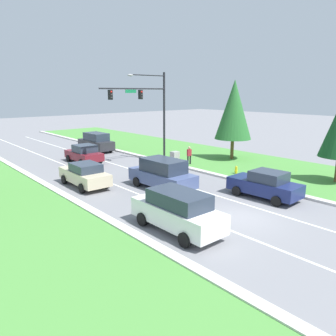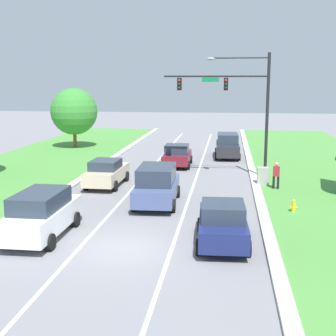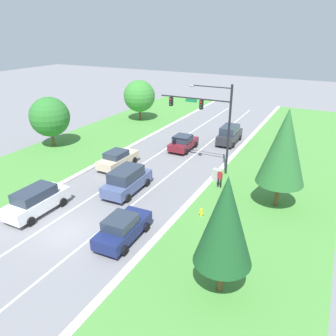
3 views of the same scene
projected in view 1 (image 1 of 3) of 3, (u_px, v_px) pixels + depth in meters
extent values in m
plane|color=slate|center=(242.00, 217.00, 17.26)|extent=(160.00, 160.00, 0.00)
cube|color=beige|center=(297.00, 195.00, 20.82)|extent=(0.50, 90.00, 0.15)
cube|color=beige|center=(159.00, 248.00, 13.66)|extent=(0.50, 90.00, 0.15)
cube|color=#4C8E3D|center=(333.00, 181.00, 24.16)|extent=(10.00, 90.00, 0.08)
cube|color=#4C8E3D|center=(30.00, 300.00, 10.34)|extent=(10.00, 90.00, 0.08)
cube|color=white|center=(220.00, 226.00, 16.12)|extent=(0.14, 81.00, 0.01)
cube|color=white|center=(262.00, 209.00, 18.40)|extent=(0.14, 81.00, 0.01)
cylinder|color=black|center=(164.00, 118.00, 30.69)|extent=(0.20, 0.20, 8.20)
cylinder|color=black|center=(134.00, 89.00, 27.96)|extent=(6.72, 0.12, 0.12)
cube|color=#147042|center=(131.00, 91.00, 27.80)|extent=(1.10, 0.04, 0.28)
cylinder|color=black|center=(148.00, 75.00, 28.66)|extent=(3.70, 0.09, 0.09)
ellipsoid|color=gray|center=(130.00, 75.00, 27.50)|extent=(0.56, 0.28, 0.20)
cube|color=black|center=(140.00, 95.00, 28.50)|extent=(0.28, 0.32, 0.80)
sphere|color=red|center=(142.00, 92.00, 28.32)|extent=(0.16, 0.16, 0.16)
sphere|color=#2D2D2D|center=(142.00, 95.00, 28.38)|extent=(0.16, 0.16, 0.16)
sphere|color=#2D2D2D|center=(142.00, 97.00, 28.43)|extent=(0.16, 0.16, 0.16)
cube|color=black|center=(110.00, 95.00, 26.59)|extent=(0.28, 0.32, 0.80)
sphere|color=red|center=(111.00, 92.00, 26.41)|extent=(0.16, 0.16, 0.16)
sphere|color=#2D2D2D|center=(111.00, 95.00, 26.46)|extent=(0.16, 0.16, 0.16)
sphere|color=#2D2D2D|center=(112.00, 98.00, 26.51)|extent=(0.16, 0.16, 0.16)
cube|color=#28282D|center=(96.00, 144.00, 36.40)|extent=(2.02, 4.94, 0.93)
cube|color=#283342|center=(96.00, 137.00, 36.12)|extent=(1.78, 2.98, 0.82)
cylinder|color=black|center=(96.00, 146.00, 38.20)|extent=(0.26, 0.61, 0.60)
cylinder|color=black|center=(82.00, 148.00, 37.00)|extent=(0.26, 0.61, 0.60)
cylinder|color=black|center=(111.00, 149.00, 36.02)|extent=(0.26, 0.61, 0.60)
cylinder|color=black|center=(96.00, 151.00, 34.82)|extent=(0.26, 0.61, 0.60)
cube|color=white|center=(177.00, 215.00, 15.47)|extent=(1.88, 4.91, 0.92)
cube|color=#283342|center=(179.00, 199.00, 15.20)|extent=(1.69, 2.95, 0.70)
cylinder|color=black|center=(170.00, 211.00, 17.28)|extent=(0.24, 0.67, 0.67)
cylinder|color=black|center=(142.00, 219.00, 16.12)|extent=(0.24, 0.67, 0.67)
cylinder|color=black|center=(214.00, 228.00, 15.03)|extent=(0.24, 0.67, 0.67)
cylinder|color=black|center=(185.00, 240.00, 13.87)|extent=(0.24, 0.67, 0.67)
cube|color=#475684|center=(162.00, 178.00, 22.31)|extent=(2.17, 5.05, 0.85)
cube|color=#283342|center=(163.00, 165.00, 22.02)|extent=(1.91, 3.05, 0.87)
cylinder|color=black|center=(158.00, 177.00, 24.16)|extent=(0.26, 0.67, 0.66)
cylinder|color=black|center=(137.00, 182.00, 22.87)|extent=(0.26, 0.67, 0.66)
cylinder|color=black|center=(188.00, 185.00, 21.94)|extent=(0.26, 0.67, 0.66)
cylinder|color=black|center=(167.00, 191.00, 20.64)|extent=(0.26, 0.67, 0.66)
cube|color=navy|center=(264.00, 187.00, 20.34)|extent=(2.03, 4.50, 0.79)
cube|color=#283342|center=(269.00, 176.00, 19.99)|extent=(1.75, 2.06, 0.63)
cylinder|color=black|center=(253.00, 186.00, 22.01)|extent=(0.27, 0.63, 0.62)
cylinder|color=black|center=(237.00, 191.00, 20.80)|extent=(0.27, 0.63, 0.62)
cylinder|color=black|center=(292.00, 195.00, 20.05)|extent=(0.27, 0.63, 0.62)
cylinder|color=black|center=(276.00, 201.00, 18.85)|extent=(0.27, 0.63, 0.62)
cube|color=beige|center=(85.00, 176.00, 22.88)|extent=(1.90, 4.69, 0.78)
cube|color=#283342|center=(86.00, 167.00, 22.52)|extent=(1.67, 2.12, 0.56)
cylinder|color=black|center=(87.00, 175.00, 24.60)|extent=(0.25, 0.65, 0.65)
cylinder|color=black|center=(64.00, 179.00, 23.50)|extent=(0.25, 0.65, 0.65)
cylinder|color=black|center=(106.00, 184.00, 22.44)|extent=(0.25, 0.65, 0.65)
cylinder|color=black|center=(82.00, 188.00, 21.33)|extent=(0.25, 0.65, 0.65)
cube|color=maroon|center=(84.00, 155.00, 30.58)|extent=(1.97, 4.26, 0.71)
cube|color=#283342|center=(85.00, 148.00, 30.24)|extent=(1.75, 1.92, 0.67)
cylinder|color=black|center=(87.00, 156.00, 32.23)|extent=(0.25, 0.63, 0.63)
cylinder|color=black|center=(68.00, 158.00, 31.02)|extent=(0.25, 0.63, 0.63)
cylinder|color=black|center=(100.00, 160.00, 30.30)|extent=(0.25, 0.63, 0.63)
cylinder|color=black|center=(81.00, 163.00, 29.09)|extent=(0.25, 0.63, 0.63)
cube|color=#9E9E99|center=(175.00, 158.00, 29.97)|extent=(0.70, 0.60, 1.15)
cylinder|color=black|center=(188.00, 160.00, 29.51)|extent=(0.14, 0.14, 0.84)
cylinder|color=black|center=(190.00, 160.00, 29.64)|extent=(0.14, 0.14, 0.84)
cube|color=maroon|center=(189.00, 152.00, 29.42)|extent=(0.41, 0.28, 0.60)
sphere|color=tan|center=(189.00, 148.00, 29.32)|extent=(0.22, 0.22, 0.22)
cylinder|color=gold|center=(236.00, 171.00, 26.15)|extent=(0.20, 0.20, 0.55)
sphere|color=gold|center=(236.00, 167.00, 26.08)|extent=(0.18, 0.18, 0.18)
cylinder|color=gold|center=(235.00, 171.00, 26.07)|extent=(0.10, 0.09, 0.09)
cylinder|color=gold|center=(237.00, 171.00, 26.22)|extent=(0.10, 0.09, 0.09)
cylinder|color=brown|center=(232.00, 149.00, 31.79)|extent=(0.32, 0.32, 2.04)
cone|color=#28662D|center=(234.00, 110.00, 30.93)|extent=(3.47, 3.47, 5.55)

